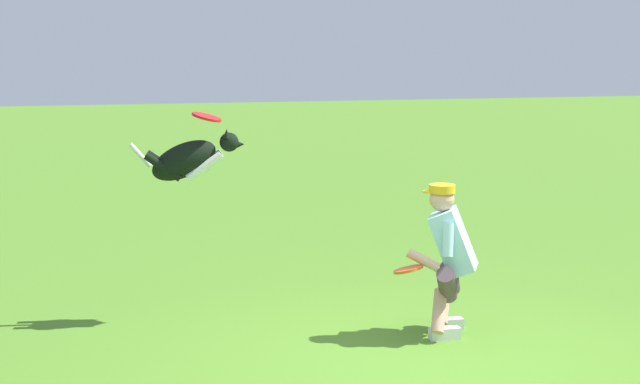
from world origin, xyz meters
TOP-DOWN VIEW (x-y plane):
  - ground_plane at (0.00, 0.00)m, footprint 60.00×60.00m
  - person at (-0.46, -0.82)m, footprint 0.70×0.64m
  - dog at (1.59, -1.83)m, footprint 1.01×0.38m
  - frisbee_flying at (1.43, -1.78)m, footprint 0.31×0.32m
  - frisbee_held at (-0.08, -0.75)m, footprint 0.26×0.26m

SIDE VIEW (x-z plane):
  - ground_plane at x=0.00m, z-range 0.00..0.00m
  - frisbee_held at x=-0.08m, z-range 0.55..0.67m
  - person at x=-0.46m, z-range 0.05..1.34m
  - dog at x=1.59m, z-range 1.19..1.71m
  - frisbee_flying at x=1.43m, z-range 1.76..1.88m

